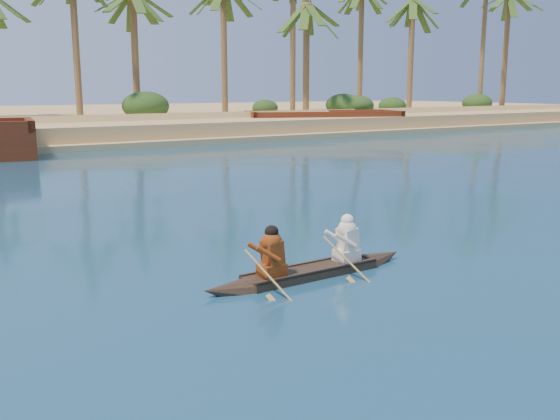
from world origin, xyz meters
TOP-DOWN VIEW (x-y plane):
  - ground at (0.00, 0.00)m, footprint 160.00×160.00m
  - canoe at (0.62, -4.00)m, footprint 4.57×0.74m
  - barge_right at (24.12, 27.00)m, footprint 12.80×7.87m

SIDE VIEW (x-z plane):
  - ground at x=0.00m, z-range 0.00..0.00m
  - canoe at x=0.62m, z-range -0.39..0.87m
  - barge_right at x=24.12m, z-range -0.30..1.72m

